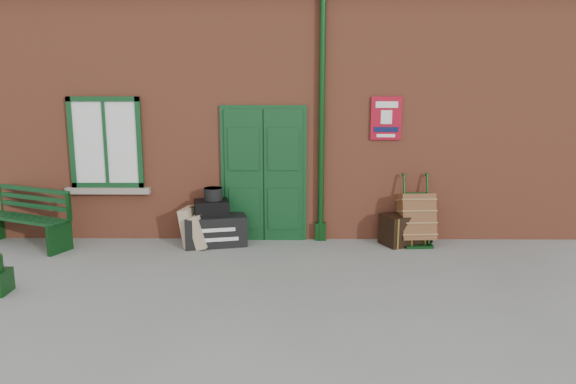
{
  "coord_description": "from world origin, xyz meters",
  "views": [
    {
      "loc": [
        0.2,
        -7.71,
        2.7
      ],
      "look_at": [
        0.11,
        0.6,
        1.0
      ],
      "focal_mm": 35.0,
      "sensor_mm": 36.0,
      "label": 1
    }
  ],
  "objects_px": {
    "porter_trolley": "(416,218)",
    "dark_trunk": "(404,229)",
    "houdini_trunk": "(215,230)",
    "bench": "(27,216)"
  },
  "relations": [
    {
      "from": "houdini_trunk",
      "to": "porter_trolley",
      "type": "bearing_deg",
      "value": -11.76
    },
    {
      "from": "porter_trolley",
      "to": "dark_trunk",
      "type": "distance_m",
      "value": 0.27
    },
    {
      "from": "bench",
      "to": "houdini_trunk",
      "type": "xyz_separation_m",
      "value": [
        3.04,
        0.09,
        -0.25
      ]
    },
    {
      "from": "bench",
      "to": "houdini_trunk",
      "type": "distance_m",
      "value": 3.05
    },
    {
      "from": "bench",
      "to": "porter_trolley",
      "type": "height_order",
      "value": "porter_trolley"
    },
    {
      "from": "bench",
      "to": "houdini_trunk",
      "type": "bearing_deg",
      "value": 25.55
    },
    {
      "from": "bench",
      "to": "dark_trunk",
      "type": "relative_size",
      "value": 2.37
    },
    {
      "from": "porter_trolley",
      "to": "dark_trunk",
      "type": "relative_size",
      "value": 1.63
    },
    {
      "from": "porter_trolley",
      "to": "dark_trunk",
      "type": "xyz_separation_m",
      "value": [
        -0.2,
        0.0,
        -0.19
      ]
    },
    {
      "from": "bench",
      "to": "porter_trolley",
      "type": "xyz_separation_m",
      "value": [
        6.34,
        0.15,
        -0.06
      ]
    }
  ]
}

